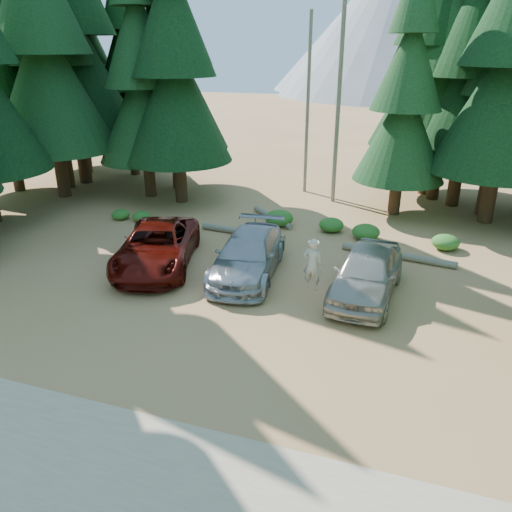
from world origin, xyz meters
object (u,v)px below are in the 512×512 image
object	(u,v)px
log_left	(242,232)
frisbee_player	(312,264)
silver_minivan_center	(248,255)
log_mid	(272,217)
red_pickup	(157,246)
silver_minivan_right	(367,273)
log_right	(398,255)

from	to	relation	value
log_left	frisbee_player	bearing A→B (deg)	-43.53
silver_minivan_center	log_mid	distance (m)	6.69
red_pickup	silver_minivan_center	distance (m)	3.74
silver_minivan_right	red_pickup	bearing A→B (deg)	-176.14
log_left	silver_minivan_right	bearing A→B (deg)	-29.40
frisbee_player	log_right	size ratio (longest dim) A/B	0.40
frisbee_player	log_mid	bearing A→B (deg)	-59.32
red_pickup	log_left	xyz separation A→B (m)	(2.02, 4.40, -0.68)
silver_minivan_right	frisbee_player	distance (m)	1.99
silver_minivan_center	frisbee_player	bearing A→B (deg)	-29.29
frisbee_player	log_mid	xyz separation A→B (m)	(-3.76, 7.73, -1.14)
silver_minivan_right	silver_minivan_center	bearing A→B (deg)	179.22
log_right	log_mid	bearing A→B (deg)	162.49
log_left	log_right	bearing A→B (deg)	0.91
red_pickup	log_left	bearing A→B (deg)	48.53
red_pickup	log_left	size ratio (longest dim) A/B	1.42
silver_minivan_right	log_left	bearing A→B (deg)	148.64
frisbee_player	log_left	world-z (taller)	frisbee_player
silver_minivan_center	log_right	world-z (taller)	silver_minivan_center
log_right	log_left	bearing A→B (deg)	-176.15
frisbee_player	silver_minivan_center	bearing A→B (deg)	-17.94
log_right	frisbee_player	bearing A→B (deg)	-111.31
silver_minivan_right	frisbee_player	world-z (taller)	frisbee_player
log_mid	frisbee_player	bearing A→B (deg)	-21.30
silver_minivan_center	log_left	xyz separation A→B (m)	(-1.70, 4.03, -0.66)
silver_minivan_right	log_mid	world-z (taller)	silver_minivan_right
red_pickup	frisbee_player	size ratio (longest dim) A/B	3.18
frisbee_player	log_left	xyz separation A→B (m)	(-4.45, 5.18, -1.14)
log_left	log_right	world-z (taller)	log_right
frisbee_player	log_mid	world-z (taller)	frisbee_player
log_left	log_mid	distance (m)	2.64
silver_minivan_right	log_left	xyz separation A→B (m)	(-6.23, 4.39, -0.72)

